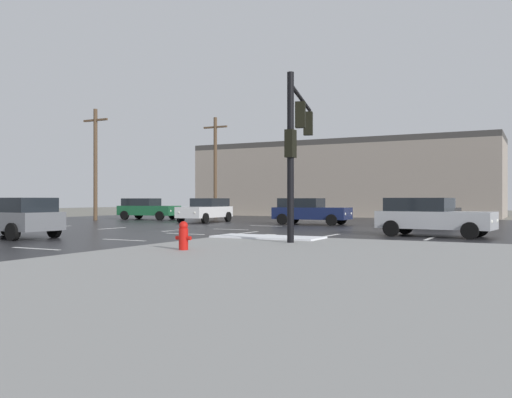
{
  "coord_description": "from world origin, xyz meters",
  "views": [
    {
      "loc": [
        13.75,
        -21.79,
        1.55
      ],
      "look_at": [
        -1.48,
        7.59,
        1.55
      ],
      "focal_mm": 38.36,
      "sensor_mm": 36.0,
      "label": 1
    }
  ],
  "objects_px": {
    "traffic_signal_mast": "(297,133)",
    "sedan_white": "(206,210)",
    "sedan_grey": "(12,217)",
    "sedan_silver": "(431,216)",
    "sedan_black": "(438,212)",
    "sedan_navy": "(309,211)",
    "sedan_green": "(147,208)",
    "utility_pole_distant": "(215,165)",
    "utility_pole_far": "(95,162)",
    "fire_hydrant": "(183,236)"
  },
  "relations": [
    {
      "from": "traffic_signal_mast",
      "to": "sedan_white",
      "type": "height_order",
      "value": "traffic_signal_mast"
    },
    {
      "from": "traffic_signal_mast",
      "to": "sedan_grey",
      "type": "bearing_deg",
      "value": 90.65
    },
    {
      "from": "traffic_signal_mast",
      "to": "sedan_silver",
      "type": "relative_size",
      "value": 1.18
    },
    {
      "from": "sedan_black",
      "to": "sedan_navy",
      "type": "height_order",
      "value": "same"
    },
    {
      "from": "sedan_navy",
      "to": "sedan_silver",
      "type": "bearing_deg",
      "value": -42.88
    },
    {
      "from": "sedan_green",
      "to": "utility_pole_distant",
      "type": "bearing_deg",
      "value": 61.9
    },
    {
      "from": "utility_pole_far",
      "to": "utility_pole_distant",
      "type": "xyz_separation_m",
      "value": [
        4.72,
        8.71,
        0.12
      ]
    },
    {
      "from": "fire_hydrant",
      "to": "utility_pole_far",
      "type": "bearing_deg",
      "value": 138.97
    },
    {
      "from": "sedan_green",
      "to": "utility_pole_distant",
      "type": "relative_size",
      "value": 0.56
    },
    {
      "from": "sedan_black",
      "to": "sedan_navy",
      "type": "xyz_separation_m",
      "value": [
        -7.29,
        -0.83,
        0.0
      ]
    },
    {
      "from": "sedan_grey",
      "to": "utility_pole_distant",
      "type": "distance_m",
      "value": 24.44
    },
    {
      "from": "sedan_black",
      "to": "sedan_grey",
      "type": "height_order",
      "value": "same"
    },
    {
      "from": "sedan_white",
      "to": "sedan_navy",
      "type": "bearing_deg",
      "value": 87.28
    },
    {
      "from": "traffic_signal_mast",
      "to": "sedan_grey",
      "type": "xyz_separation_m",
      "value": [
        -10.82,
        -3.04,
        -3.01
      ]
    },
    {
      "from": "sedan_navy",
      "to": "utility_pole_distant",
      "type": "xyz_separation_m",
      "value": [
        -11.34,
        7.7,
        3.48
      ]
    },
    {
      "from": "sedan_silver",
      "to": "fire_hydrant",
      "type": "bearing_deg",
      "value": -108.58
    },
    {
      "from": "fire_hydrant",
      "to": "sedan_white",
      "type": "xyz_separation_m",
      "value": [
        -10.8,
        18.06,
        0.32
      ]
    },
    {
      "from": "sedan_white",
      "to": "sedan_navy",
      "type": "xyz_separation_m",
      "value": [
        7.3,
        -0.03,
        0.0
      ]
    },
    {
      "from": "sedan_green",
      "to": "sedan_white",
      "type": "bearing_deg",
      "value": -21.37
    },
    {
      "from": "sedan_green",
      "to": "sedan_silver",
      "type": "relative_size",
      "value": 1.0
    },
    {
      "from": "fire_hydrant",
      "to": "sedan_navy",
      "type": "relative_size",
      "value": 0.17
    },
    {
      "from": "sedan_green",
      "to": "utility_pole_distant",
      "type": "height_order",
      "value": "utility_pole_distant"
    },
    {
      "from": "sedan_silver",
      "to": "utility_pole_distant",
      "type": "xyz_separation_m",
      "value": [
        -19.65,
        15.12,
        3.48
      ]
    },
    {
      "from": "sedan_silver",
      "to": "traffic_signal_mast",
      "type": "bearing_deg",
      "value": -117.54
    },
    {
      "from": "fire_hydrant",
      "to": "sedan_silver",
      "type": "height_order",
      "value": "sedan_silver"
    },
    {
      "from": "sedan_navy",
      "to": "utility_pole_distant",
      "type": "bearing_deg",
      "value": 144.69
    },
    {
      "from": "sedan_green",
      "to": "sedan_silver",
      "type": "bearing_deg",
      "value": -27.82
    },
    {
      "from": "fire_hydrant",
      "to": "sedan_white",
      "type": "height_order",
      "value": "sedan_white"
    },
    {
      "from": "utility_pole_distant",
      "to": "sedan_silver",
      "type": "bearing_deg",
      "value": -37.57
    },
    {
      "from": "traffic_signal_mast",
      "to": "fire_hydrant",
      "type": "relative_size",
      "value": 6.95
    },
    {
      "from": "sedan_white",
      "to": "sedan_silver",
      "type": "bearing_deg",
      "value": 62.02
    },
    {
      "from": "sedan_black",
      "to": "utility_pole_distant",
      "type": "bearing_deg",
      "value": 71.11
    },
    {
      "from": "sedan_black",
      "to": "fire_hydrant",
      "type": "bearing_deg",
      "value": 169.99
    },
    {
      "from": "sedan_navy",
      "to": "sedan_white",
      "type": "bearing_deg",
      "value": 178.6
    },
    {
      "from": "sedan_green",
      "to": "sedan_black",
      "type": "relative_size",
      "value": 1.02
    },
    {
      "from": "utility_pole_distant",
      "to": "sedan_black",
      "type": "bearing_deg",
      "value": -20.23
    },
    {
      "from": "sedan_silver",
      "to": "utility_pole_distant",
      "type": "height_order",
      "value": "utility_pole_distant"
    },
    {
      "from": "traffic_signal_mast",
      "to": "sedan_white",
      "type": "relative_size",
      "value": 1.2
    },
    {
      "from": "sedan_grey",
      "to": "sedan_white",
      "type": "bearing_deg",
      "value": -81.3
    },
    {
      "from": "sedan_green",
      "to": "sedan_black",
      "type": "height_order",
      "value": "same"
    },
    {
      "from": "traffic_signal_mast",
      "to": "sedan_black",
      "type": "distance_m",
      "value": 14.28
    },
    {
      "from": "fire_hydrant",
      "to": "sedan_black",
      "type": "distance_m",
      "value": 19.24
    },
    {
      "from": "traffic_signal_mast",
      "to": "sedan_black",
      "type": "height_order",
      "value": "traffic_signal_mast"
    },
    {
      "from": "sedan_black",
      "to": "sedan_white",
      "type": "bearing_deg",
      "value": 94.49
    },
    {
      "from": "fire_hydrant",
      "to": "sedan_grey",
      "type": "xyz_separation_m",
      "value": [
        -9.6,
        2.1,
        0.32
      ]
    },
    {
      "from": "sedan_silver",
      "to": "sedan_black",
      "type": "bearing_deg",
      "value": 102.99
    },
    {
      "from": "fire_hydrant",
      "to": "sedan_black",
      "type": "bearing_deg",
      "value": 78.64
    },
    {
      "from": "traffic_signal_mast",
      "to": "sedan_silver",
      "type": "xyz_separation_m",
      "value": [
        3.6,
        5.46,
        -3.01
      ]
    },
    {
      "from": "traffic_signal_mast",
      "to": "sedan_grey",
      "type": "relative_size",
      "value": 1.19
    },
    {
      "from": "sedan_grey",
      "to": "utility_pole_far",
      "type": "height_order",
      "value": "utility_pole_far"
    }
  ]
}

